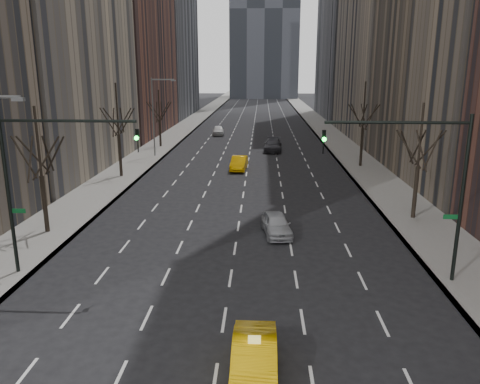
# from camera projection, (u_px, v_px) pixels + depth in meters

# --- Properties ---
(sidewalk_left) EXTENTS (4.50, 320.00, 0.15)m
(sidewalk_left) POSITION_uv_depth(u_px,v_px,m) (181.00, 130.00, 79.84)
(sidewalk_left) COLOR slate
(sidewalk_left) RESTS_ON ground
(sidewalk_right) EXTENTS (4.50, 320.00, 0.15)m
(sidewalk_right) POSITION_uv_depth(u_px,v_px,m) (326.00, 131.00, 78.74)
(sidewalk_right) COLOR slate
(sidewalk_right) RESTS_ON ground
(tree_lw_b) EXTENTS (3.36, 3.50, 7.82)m
(tree_lw_b) POSITION_uv_depth(u_px,v_px,m) (42.00, 176.00, 28.66)
(tree_lw_b) COLOR black
(tree_lw_b) RESTS_ON ground
(tree_lw_c) EXTENTS (3.36, 3.50, 8.74)m
(tree_lw_c) POSITION_uv_depth(u_px,v_px,m) (119.00, 135.00, 44.04)
(tree_lw_c) COLOR black
(tree_lw_c) RESTS_ON ground
(tree_lw_d) EXTENTS (3.36, 3.50, 7.36)m
(tree_lw_d) POSITION_uv_depth(u_px,v_px,m) (160.00, 120.00, 61.55)
(tree_lw_d) COLOR black
(tree_lw_d) RESTS_ON ground
(tree_rw_b) EXTENTS (3.36, 3.50, 7.82)m
(tree_rw_b) POSITION_uv_depth(u_px,v_px,m) (418.00, 167.00, 31.45)
(tree_rw_b) COLOR black
(tree_rw_b) RESTS_ON ground
(tree_rw_c) EXTENTS (3.36, 3.50, 8.74)m
(tree_rw_c) POSITION_uv_depth(u_px,v_px,m) (363.00, 129.00, 48.76)
(tree_rw_c) COLOR black
(tree_rw_c) RESTS_ON ground
(traffic_mast_left) EXTENTS (6.69, 0.39, 8.00)m
(traffic_mast_left) POSITION_uv_depth(u_px,v_px,m) (40.00, 168.00, 22.28)
(traffic_mast_left) COLOR black
(traffic_mast_left) RESTS_ON ground
(traffic_mast_right) EXTENTS (6.69, 0.39, 8.00)m
(traffic_mast_right) POSITION_uv_depth(u_px,v_px,m) (427.00, 172.00, 21.46)
(traffic_mast_right) COLOR black
(traffic_mast_right) RESTS_ON ground
(streetlight_far) EXTENTS (2.83, 0.22, 9.00)m
(streetlight_far) POSITION_uv_depth(u_px,v_px,m) (156.00, 109.00, 54.22)
(streetlight_far) COLOR slate
(streetlight_far) RESTS_ON ground
(taxi_sedan) EXTENTS (1.51, 4.30, 1.42)m
(taxi_sedan) POSITION_uv_depth(u_px,v_px,m) (254.00, 362.00, 15.44)
(taxi_sedan) COLOR #E2A804
(taxi_sedan) RESTS_ON ground
(silver_sedan_ahead) EXTENTS (2.14, 4.16, 1.35)m
(silver_sedan_ahead) POSITION_uv_depth(u_px,v_px,m) (277.00, 224.00, 29.24)
(silver_sedan_ahead) COLOR #9EA0A5
(silver_sedan_ahead) RESTS_ON ground
(far_taxi) EXTENTS (1.78, 4.39, 1.42)m
(far_taxi) POSITION_uv_depth(u_px,v_px,m) (239.00, 163.00, 48.17)
(far_taxi) COLOR #F8AF05
(far_taxi) RESTS_ON ground
(far_suv_grey) EXTENTS (2.49, 5.43, 1.54)m
(far_suv_grey) POSITION_uv_depth(u_px,v_px,m) (273.00, 145.00, 59.33)
(far_suv_grey) COLOR #2B2A2F
(far_suv_grey) RESTS_ON ground
(far_car_white) EXTENTS (2.11, 4.42, 1.46)m
(far_car_white) POSITION_uv_depth(u_px,v_px,m) (218.00, 130.00, 73.95)
(far_car_white) COLOR silver
(far_car_white) RESTS_ON ground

